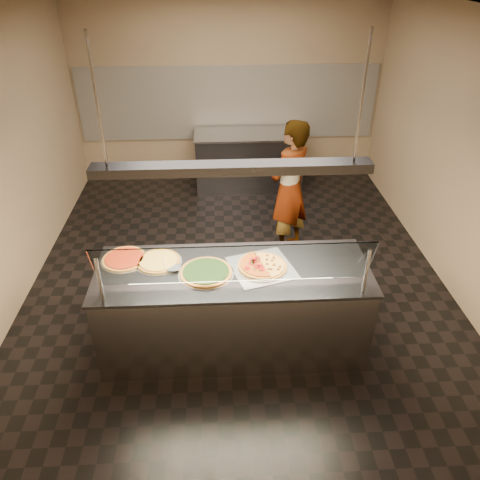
{
  "coord_description": "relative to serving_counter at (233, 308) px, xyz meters",
  "views": [
    {
      "loc": [
        -0.23,
        -4.75,
        3.47
      ],
      "look_at": [
        -0.02,
        -0.84,
        1.02
      ],
      "focal_mm": 35.0,
      "sensor_mm": 36.0,
      "label": 1
    }
  ],
  "objects": [
    {
      "name": "pizza_tomato",
      "position": [
        -1.03,
        0.22,
        0.48
      ],
      "size": [
        0.45,
        0.45,
        0.03
      ],
      "color": "silver",
      "rests_on": "serving_counter"
    },
    {
      "name": "worker",
      "position": [
        0.79,
        1.76,
        0.43
      ],
      "size": [
        0.76,
        0.76,
        1.78
      ],
      "primitive_type": "imported",
      "rotation": [
        0.0,
        0.0,
        3.92
      ],
      "color": "#373544",
      "rests_on": "ground"
    },
    {
      "name": "wall_left",
      "position": [
        -2.41,
        1.21,
        1.03
      ],
      "size": [
        0.02,
        6.0,
        3.0
      ],
      "primitive_type": "cube",
      "color": "#9E8766",
      "rests_on": "ground"
    },
    {
      "name": "lamp_rod_right",
      "position": [
        1.0,
        0.0,
        2.03
      ],
      "size": [
        0.02,
        0.02,
        1.01
      ],
      "primitive_type": "cylinder",
      "color": "#B7B7BC",
      "rests_on": "ceiling"
    },
    {
      "name": "perforated_tray",
      "position": [
        0.27,
        0.02,
        0.47
      ],
      "size": [
        0.69,
        0.69,
        0.01
      ],
      "color": "silver",
      "rests_on": "serving_counter"
    },
    {
      "name": "lamp_rod_left",
      "position": [
        -1.0,
        0.0,
        2.03
      ],
      "size": [
        0.02,
        0.02,
        1.01
      ],
      "primitive_type": "cylinder",
      "color": "#B7B7BC",
      "rests_on": "ceiling"
    },
    {
      "name": "tile_band",
      "position": [
        0.1,
        4.19,
        0.83
      ],
      "size": [
        4.9,
        0.02,
        1.2
      ],
      "primitive_type": "cube",
      "color": "silver",
      "rests_on": "wall_back"
    },
    {
      "name": "pizza_spatula",
      "position": [
        -0.6,
        0.1,
        0.49
      ],
      "size": [
        0.18,
        0.23,
        0.02
      ],
      "color": "#B7B7BC",
      "rests_on": "pizza_spinach"
    },
    {
      "name": "pizza_spinach",
      "position": [
        -0.25,
        -0.04,
        0.48
      ],
      "size": [
        0.52,
        0.52,
        0.03
      ],
      "color": "silver",
      "rests_on": "serving_counter"
    },
    {
      "name": "prep_table",
      "position": [
        0.42,
        3.76,
        0.0
      ],
      "size": [
        1.77,
        0.74,
        0.93
      ],
      "color": "#36363B",
      "rests_on": "ground"
    },
    {
      "name": "half_pizza_sausage",
      "position": [
        0.38,
        0.02,
        0.49
      ],
      "size": [
        0.35,
        0.5,
        0.04
      ],
      "color": "brown",
      "rests_on": "perforated_tray"
    },
    {
      "name": "wall_right",
      "position": [
        2.61,
        1.21,
        1.03
      ],
      "size": [
        0.02,
        6.0,
        3.0
      ],
      "primitive_type": "cube",
      "color": "#9E8766",
      "rests_on": "ground"
    },
    {
      "name": "ground",
      "position": [
        0.1,
        1.21,
        -0.48
      ],
      "size": [
        5.0,
        6.0,
        0.02
      ],
      "primitive_type": "cube",
      "color": "black",
      "rests_on": "ground"
    },
    {
      "name": "wall_back",
      "position": [
        0.1,
        4.22,
        1.03
      ],
      "size": [
        5.0,
        0.02,
        3.0
      ],
      "primitive_type": "cube",
      "color": "#9E8766",
      "rests_on": "ground"
    },
    {
      "name": "pizza_cheese",
      "position": [
        -0.7,
        0.17,
        0.48
      ],
      "size": [
        0.44,
        0.44,
        0.03
      ],
      "color": "silver",
      "rests_on": "serving_counter"
    },
    {
      "name": "sneeze_guard",
      "position": [
        0.0,
        -0.34,
        0.76
      ],
      "size": [
        2.33,
        0.18,
        0.54
      ],
      "color": "#B7B7BC",
      "rests_on": "serving_counter"
    },
    {
      "name": "wall_front",
      "position": [
        0.1,
        -1.8,
        1.03
      ],
      "size": [
        5.0,
        0.02,
        3.0
      ],
      "primitive_type": "cube",
      "color": "#9E8766",
      "rests_on": "ground"
    },
    {
      "name": "heat_lamp_housing",
      "position": [
        0.0,
        0.0,
        1.48
      ],
      "size": [
        2.3,
        0.18,
        0.08
      ],
      "primitive_type": "cube",
      "color": "#36363B",
      "rests_on": "ceiling"
    },
    {
      "name": "half_pizza_pepperoni",
      "position": [
        0.16,
        0.02,
        0.5
      ],
      "size": [
        0.35,
        0.5,
        0.05
      ],
      "color": "brown",
      "rests_on": "perforated_tray"
    },
    {
      "name": "ceiling",
      "position": [
        0.1,
        1.21,
        2.54
      ],
      "size": [
        5.0,
        6.0,
        0.02
      ],
      "primitive_type": "cube",
      "color": "silver",
      "rests_on": "wall_back"
    },
    {
      "name": "serving_counter",
      "position": [
        0.0,
        0.0,
        0.0
      ],
      "size": [
        2.57,
        0.94,
        0.93
      ],
      "color": "#B7B7BC",
      "rests_on": "ground"
    }
  ]
}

